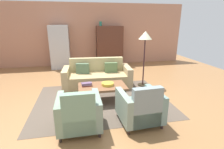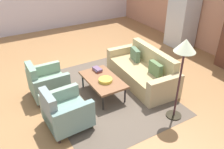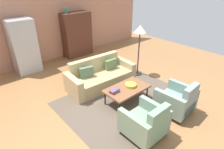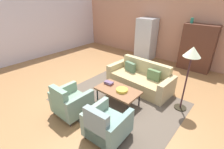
# 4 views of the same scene
# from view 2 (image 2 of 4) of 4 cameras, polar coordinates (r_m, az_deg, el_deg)

# --- Properties ---
(ground_plane) EXTENTS (11.88, 11.88, 0.00)m
(ground_plane) POSITION_cam_2_polar(r_m,az_deg,el_deg) (5.84, -4.76, -3.25)
(ground_plane) COLOR #996B40
(wall_back) EXTENTS (9.90, 0.12, 2.80)m
(wall_back) POSITION_cam_2_polar(r_m,az_deg,el_deg) (7.93, 24.67, 14.33)
(wall_back) COLOR tan
(wall_back) RESTS_ON ground
(area_rug) EXTENTS (3.40, 2.60, 0.01)m
(area_rug) POSITION_cam_2_polar(r_m,az_deg,el_deg) (5.61, -1.79, -4.65)
(area_rug) COLOR brown
(area_rug) RESTS_ON ground
(couch) EXTENTS (2.15, 1.02, 0.86)m
(couch) POSITION_cam_2_polar(r_m,az_deg,el_deg) (6.00, 7.75, 0.73)
(couch) COLOR tan
(couch) RESTS_ON ground
(coffee_table) EXTENTS (1.20, 0.70, 0.43)m
(coffee_table) POSITION_cam_2_polar(r_m,az_deg,el_deg) (5.38, -2.32, -1.38)
(coffee_table) COLOR black
(coffee_table) RESTS_ON ground
(armchair_left) EXTENTS (0.80, 0.80, 0.88)m
(armchair_left) POSITION_cam_2_polar(r_m,az_deg,el_deg) (5.55, -15.97, -2.16)
(armchair_left) COLOR #37211F
(armchair_left) RESTS_ON ground
(armchair_right) EXTENTS (0.84, 0.84, 0.88)m
(armchair_right) POSITION_cam_2_polar(r_m,az_deg,el_deg) (4.59, -11.71, -9.15)
(armchair_right) COLOR #2E2A18
(armchair_right) RESTS_ON ground
(fruit_bowl) EXTENTS (0.31, 0.31, 0.07)m
(fruit_bowl) POSITION_cam_2_polar(r_m,az_deg,el_deg) (5.23, -1.61, -1.39)
(fruit_bowl) COLOR gold
(fruit_bowl) RESTS_ON coffee_table
(book_stack) EXTENTS (0.27, 0.17, 0.08)m
(book_stack) POSITION_cam_2_polar(r_m,az_deg,el_deg) (5.67, -3.63, 1.24)
(book_stack) COLOR #963734
(book_stack) RESTS_ON coffee_table
(refrigerator) EXTENTS (0.80, 0.73, 1.85)m
(refrigerator) POSITION_cam_2_polar(r_m,az_deg,el_deg) (8.28, 16.90, 12.85)
(refrigerator) COLOR #B7BABF
(refrigerator) RESTS_ON ground
(floor_lamp) EXTENTS (0.40, 0.40, 1.72)m
(floor_lamp) POSITION_cam_2_polar(r_m,az_deg,el_deg) (4.37, 17.33, 4.97)
(floor_lamp) COLOR black
(floor_lamp) RESTS_ON ground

